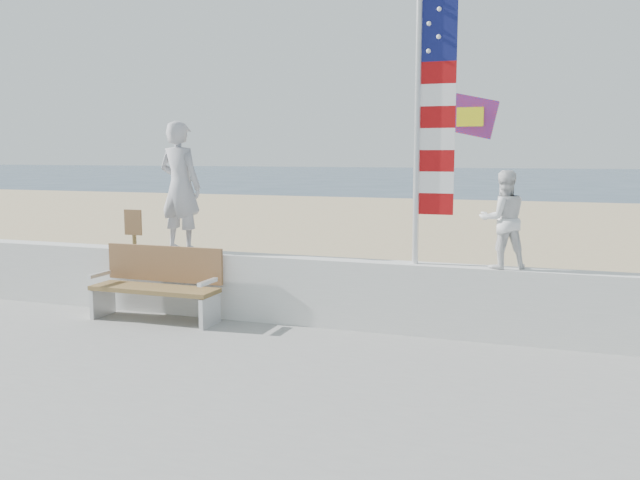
# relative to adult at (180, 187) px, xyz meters

# --- Properties ---
(ground) EXTENTS (220.00, 220.00, 0.00)m
(ground) POSITION_rel_adult_xyz_m (1.96, -2.00, -1.99)
(ground) COLOR #293D52
(ground) RESTS_ON ground
(sand) EXTENTS (90.00, 40.00, 0.08)m
(sand) POSITION_rel_adult_xyz_m (1.96, 7.00, -1.95)
(sand) COLOR tan
(sand) RESTS_ON ground
(seawall) EXTENTS (30.00, 0.35, 0.90)m
(seawall) POSITION_rel_adult_xyz_m (1.96, 0.00, -1.36)
(seawall) COLOR silver
(seawall) RESTS_ON boardwalk
(adult) EXTENTS (0.72, 0.53, 1.82)m
(adult) POSITION_rel_adult_xyz_m (0.00, 0.00, 0.00)
(adult) COLOR #A7A6AC
(adult) RESTS_ON seawall
(child) EXTENTS (0.70, 0.63, 1.18)m
(child) POSITION_rel_adult_xyz_m (4.42, 0.00, -0.32)
(child) COLOR silver
(child) RESTS_ON seawall
(bench) EXTENTS (1.80, 0.57, 1.00)m
(bench) POSITION_rel_adult_xyz_m (-0.12, -0.45, -1.30)
(bench) COLOR olive
(bench) RESTS_ON boardwalk
(flag) EXTENTS (0.50, 0.08, 3.50)m
(flag) POSITION_rel_adult_xyz_m (3.48, -0.00, 1.00)
(flag) COLOR silver
(flag) RESTS_ON seawall
(parafoil_kite) EXTENTS (1.12, 0.35, 0.76)m
(parafoil_kite) POSITION_rel_adult_xyz_m (3.62, 2.16, 1.05)
(parafoil_kite) COLOR red
(parafoil_kite) RESTS_ON ground
(sign) EXTENTS (0.32, 0.07, 1.46)m
(sign) POSITION_rel_adult_xyz_m (-1.55, 1.08, -1.05)
(sign) COLOR olive
(sign) RESTS_ON sand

